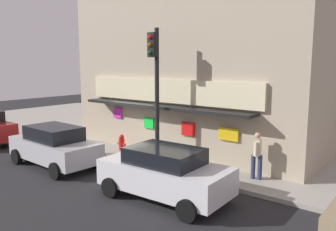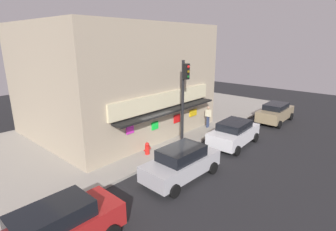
% 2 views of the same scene
% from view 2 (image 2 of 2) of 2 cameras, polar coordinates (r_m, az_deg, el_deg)
% --- Properties ---
extents(ground_plane, '(55.67, 55.67, 0.00)m').
position_cam_2_polar(ground_plane, '(15.97, 0.41, -9.09)').
color(ground_plane, '#232326').
extents(sidewalk, '(37.12, 11.96, 0.15)m').
position_cam_2_polar(sidewalk, '(20.09, -12.58, -3.85)').
color(sidewalk, '#A39E93').
rests_on(sidewalk, ground_plane).
extents(corner_building, '(12.03, 10.70, 7.73)m').
position_cam_2_polar(corner_building, '(20.52, -11.01, 8.02)').
color(corner_building, tan).
rests_on(corner_building, sidewalk).
extents(traffic_light, '(0.32, 0.58, 5.47)m').
position_cam_2_polar(traffic_light, '(16.53, 3.51, 5.06)').
color(traffic_light, black).
rests_on(traffic_light, sidewalk).
extents(fire_hydrant, '(0.52, 0.28, 0.75)m').
position_cam_2_polar(fire_hydrant, '(15.96, -4.53, -7.17)').
color(fire_hydrant, red).
rests_on(fire_hydrant, sidewalk).
extents(trash_can, '(0.55, 0.55, 0.91)m').
position_cam_2_polar(trash_can, '(19.81, 3.20, -2.14)').
color(trash_can, '#2D2D2D').
rests_on(trash_can, sidewalk).
extents(pedestrian, '(0.42, 0.53, 1.69)m').
position_cam_2_polar(pedestrian, '(20.80, 8.70, -0.07)').
color(pedestrian, navy).
rests_on(pedestrian, sidewalk).
extents(parked_car_red, '(4.56, 1.96, 1.77)m').
position_cam_2_polar(parked_car_red, '(9.89, -23.57, -22.08)').
color(parked_car_red, '#AD1E1E').
rests_on(parked_car_red, ground_plane).
extents(parked_car_tan, '(4.29, 2.04, 1.62)m').
position_cam_2_polar(parked_car_tan, '(24.16, 22.29, 0.63)').
color(parked_car_tan, '#9E8966').
rests_on(parked_car_tan, ground_plane).
extents(parked_car_silver, '(4.37, 2.15, 1.68)m').
position_cam_2_polar(parked_car_silver, '(13.41, 2.93, -10.20)').
color(parked_car_silver, '#B7B7BC').
rests_on(parked_car_silver, ground_plane).
extents(parked_car_white, '(4.25, 2.24, 1.64)m').
position_cam_2_polar(parked_car_white, '(18.01, 14.13, -3.68)').
color(parked_car_white, silver).
rests_on(parked_car_white, ground_plane).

